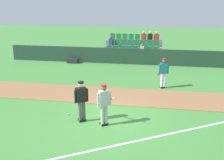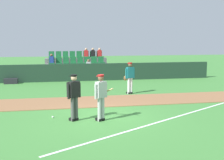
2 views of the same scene
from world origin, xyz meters
TOP-DOWN VIEW (x-y plane):
  - ground_plane at (0.00, 0.00)m, footprint 80.00×80.00m
  - infield_dirt_path at (0.00, 2.96)m, footprint 28.00×2.58m
  - foul_line_chalk at (3.00, -0.50)m, footprint 10.29×6.34m
  - dugout_fence at (0.00, 10.23)m, footprint 20.00×0.16m
  - stadium_bleachers at (0.01, 12.11)m, footprint 5.00×2.95m
  - batter_grey_jersey at (-0.00, -0.46)m, footprint 0.74×0.70m
  - umpire_home_plate at (-1.00, -0.25)m, footprint 0.53×0.46m
  - runner_teal_jersey at (2.40, 4.67)m, footprint 0.67×0.38m
  - baseball at (-1.80, 0.28)m, footprint 0.07×0.07m
  - equipment_bag at (-4.66, 9.78)m, footprint 0.90×0.36m

SIDE VIEW (x-z plane):
  - ground_plane at x=0.00m, z-range 0.00..0.00m
  - foul_line_chalk at x=3.00m, z-range 0.00..0.01m
  - infield_dirt_path at x=0.00m, z-range 0.00..0.03m
  - baseball at x=-1.80m, z-range 0.00..0.07m
  - equipment_bag at x=-4.66m, z-range 0.00..0.36m
  - stadium_bleachers at x=0.01m, z-range -0.52..1.78m
  - dugout_fence at x=0.00m, z-range 0.00..1.26m
  - runner_teal_jersey at x=2.40m, z-range 0.08..1.84m
  - batter_grey_jersey at x=0.00m, z-range 0.09..1.85m
  - umpire_home_plate at x=-1.00m, z-range 0.12..1.88m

